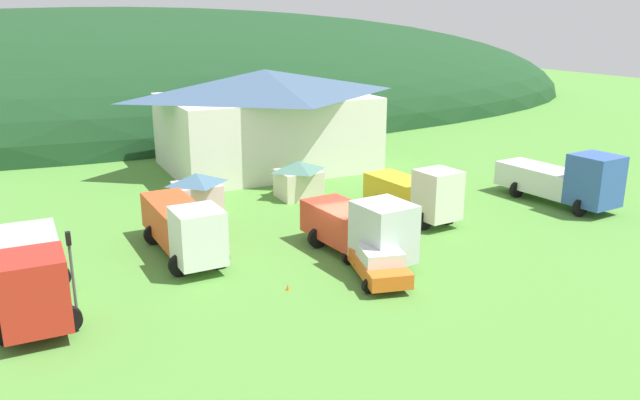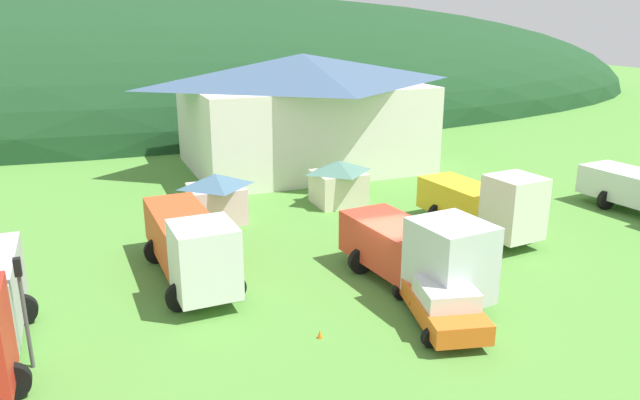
% 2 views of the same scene
% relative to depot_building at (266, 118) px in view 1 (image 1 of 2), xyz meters
% --- Properties ---
extents(ground_plane, '(200.00, 200.00, 0.00)m').
position_rel_depot_building_xyz_m(ground_plane, '(-3.75, -19.96, -4.09)').
color(ground_plane, '#518C38').
extents(forested_hill_backdrop, '(136.90, 60.00, 26.25)m').
position_rel_depot_building_xyz_m(forested_hill_backdrop, '(-3.75, 37.17, -4.09)').
color(forested_hill_backdrop, '#193D1E').
rests_on(forested_hill_backdrop, ground).
extents(depot_building, '(16.99, 12.57, 7.94)m').
position_rel_depot_building_xyz_m(depot_building, '(0.00, 0.00, 0.00)').
color(depot_building, white).
rests_on(depot_building, ground).
extents(play_shed_cream, '(2.95, 2.70, 2.56)m').
position_rel_depot_building_xyz_m(play_shed_cream, '(-1.45, -9.53, -2.77)').
color(play_shed_cream, beige).
rests_on(play_shed_cream, ground).
extents(play_shed_pink, '(2.95, 2.80, 2.59)m').
position_rel_depot_building_xyz_m(play_shed_pink, '(-8.62, -9.90, -2.76)').
color(play_shed_pink, beige).
rests_on(play_shed_pink, ground).
extents(crane_truck_red, '(3.24, 7.82, 3.42)m').
position_rel_depot_building_xyz_m(crane_truck_red, '(-18.61, -20.73, -2.28)').
color(crane_truck_red, red).
rests_on(crane_truck_red, ground).
extents(heavy_rig_white, '(3.21, 8.26, 3.21)m').
position_rel_depot_building_xyz_m(heavy_rig_white, '(-11.31, -16.95, -2.45)').
color(heavy_rig_white, white).
rests_on(heavy_rig_white, ground).
extents(tow_truck_silver, '(3.61, 7.52, 3.42)m').
position_rel_depot_building_xyz_m(tow_truck_silver, '(-3.28, -21.33, -2.38)').
color(tow_truck_silver, silver).
rests_on(tow_truck_silver, ground).
extents(heavy_rig_striped, '(3.40, 7.16, 3.43)m').
position_rel_depot_building_xyz_m(heavy_rig_striped, '(3.05, -17.04, -2.43)').
color(heavy_rig_striped, silver).
rests_on(heavy_rig_striped, ground).
extents(box_truck_blue, '(3.84, 8.53, 3.75)m').
position_rel_depot_building_xyz_m(box_truck_blue, '(13.44, -19.00, -2.32)').
color(box_truck_blue, '#3356AD').
rests_on(box_truck_blue, ground).
extents(service_pickup_orange, '(3.17, 5.48, 1.66)m').
position_rel_depot_building_xyz_m(service_pickup_orange, '(-3.85, -23.75, -3.26)').
color(service_pickup_orange, orange).
rests_on(service_pickup_orange, ground).
extents(traffic_light_west, '(0.20, 0.32, 3.63)m').
position_rel_depot_building_xyz_m(traffic_light_west, '(-17.10, -21.45, -1.83)').
color(traffic_light_west, '#4C4C51').
rests_on(traffic_light_west, ground).
extents(traffic_cone_near_pickup, '(0.36, 0.36, 0.59)m').
position_rel_depot_building_xyz_m(traffic_cone_near_pickup, '(-8.22, -23.21, -4.09)').
color(traffic_cone_near_pickup, orange).
rests_on(traffic_cone_near_pickup, ground).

